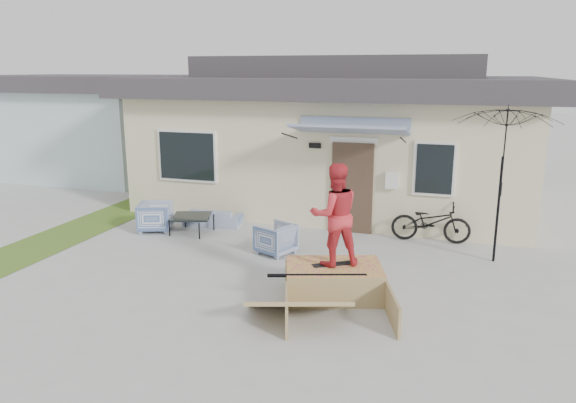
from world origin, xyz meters
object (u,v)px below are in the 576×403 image
(coffee_table, at_px, (192,224))
(bicycle, at_px, (431,218))
(armchair_right, at_px, (276,237))
(skate_ramp, at_px, (334,281))
(skateboard, at_px, (334,264))
(skater, at_px, (335,213))
(loveseat, at_px, (213,214))
(armchair_left, at_px, (155,215))
(patio_umbrella, at_px, (501,175))

(coffee_table, height_order, bicycle, bicycle)
(armchair_right, bearing_deg, coffee_table, -84.59)
(skate_ramp, relative_size, skateboard, 2.89)
(skate_ramp, bearing_deg, bicycle, 51.26)
(armchair_right, distance_m, skateboard, 2.35)
(skateboard, distance_m, skater, 0.87)
(loveseat, relative_size, skateboard, 1.93)
(armchair_right, distance_m, skater, 2.57)
(armchair_left, bearing_deg, armchair_right, -122.32)
(bicycle, bearing_deg, coffee_table, 98.31)
(coffee_table, distance_m, patio_umbrella, 6.78)
(coffee_table, bearing_deg, armchair_left, -173.72)
(bicycle, xyz_separation_m, skater, (-1.37, -3.51, 0.88))
(coffee_table, distance_m, skater, 4.82)
(armchair_left, bearing_deg, skater, -136.48)
(loveseat, bearing_deg, skater, 132.76)
(loveseat, distance_m, bicycle, 5.15)
(armchair_left, distance_m, coffee_table, 0.92)
(armchair_left, distance_m, patio_umbrella, 7.62)
(skateboard, bearing_deg, armchair_left, 121.34)
(armchair_right, relative_size, skate_ramp, 0.33)
(coffee_table, bearing_deg, loveseat, 76.85)
(loveseat, bearing_deg, skate_ramp, 132.45)
(loveseat, height_order, armchair_right, armchair_right)
(armchair_right, bearing_deg, skate_ramp, 67.09)
(armchair_left, distance_m, bicycle, 6.31)
(skateboard, bearing_deg, bicycle, 36.23)
(armchair_right, relative_size, patio_umbrella, 0.29)
(skateboard, bearing_deg, skate_ramp, -104.53)
(armchair_left, bearing_deg, loveseat, -71.57)
(coffee_table, xyz_separation_m, bicycle, (5.32, 1.02, 0.34))
(bicycle, bearing_deg, armchair_right, 118.73)
(armchair_right, distance_m, skate_ramp, 2.39)
(loveseat, bearing_deg, armchair_right, 137.83)
(patio_umbrella, distance_m, skater, 3.72)
(armchair_left, relative_size, patio_umbrella, 0.31)
(coffee_table, xyz_separation_m, skateboard, (3.94, -2.49, 0.34))
(bicycle, distance_m, patio_umbrella, 1.99)
(loveseat, bearing_deg, bicycle, 176.42)
(loveseat, relative_size, patio_umbrella, 0.58)
(coffee_table, relative_size, skateboard, 1.16)
(patio_umbrella, bearing_deg, skate_ramp, -135.13)
(loveseat, xyz_separation_m, skateboard, (3.77, -3.24, 0.27))
(skater, bearing_deg, patio_umbrella, -164.91)
(patio_umbrella, xyz_separation_m, skate_ramp, (-2.64, -2.63, -1.49))
(armchair_right, height_order, skater, skater)
(loveseat, bearing_deg, armchair_left, 32.14)
(loveseat, xyz_separation_m, skater, (3.77, -3.24, 1.15))
(skater, bearing_deg, skateboard, 180.00)
(coffee_table, distance_m, skateboard, 4.67)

